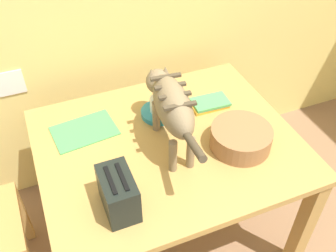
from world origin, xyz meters
TOP-DOWN VIEW (x-y plane):
  - dining_table at (-0.07, 1.11)m, footprint 1.19×0.98m
  - cat at (-0.06, 1.11)m, footprint 0.18×0.66m
  - saucer_bowl at (-0.04, 1.31)m, footprint 0.18×0.18m
  - coffee_mug at (-0.03, 1.31)m, footprint 0.13×0.09m
  - magazine at (-0.41, 1.34)m, footprint 0.32×0.24m
  - book_stack at (0.23, 1.28)m, footprint 0.20×0.13m
  - wicker_basket at (0.23, 0.97)m, footprint 0.28×0.28m
  - toaster at (-0.38, 0.85)m, footprint 0.12×0.20m

SIDE VIEW (x-z plane):
  - dining_table at x=-0.07m, z-range 0.27..1.00m
  - magazine at x=-0.41m, z-range 0.72..0.73m
  - saucer_bowl at x=-0.04m, z-range 0.72..0.75m
  - book_stack at x=0.23m, z-range 0.72..0.75m
  - wicker_basket at x=0.23m, z-range 0.72..0.82m
  - coffee_mug at x=-0.03m, z-range 0.75..0.83m
  - toaster at x=-0.38m, z-range 0.72..0.90m
  - cat at x=-0.06m, z-range 0.78..1.12m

